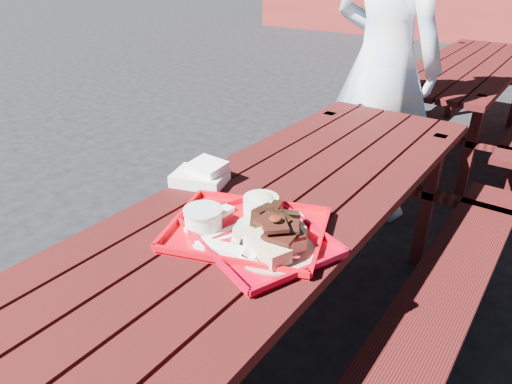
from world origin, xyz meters
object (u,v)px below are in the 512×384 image
(picnic_table_near, at_px, (279,237))
(far_tray, at_px, (244,228))
(near_tray, at_px, (264,229))
(person, at_px, (384,63))
(picnic_table_far, at_px, (465,86))

(picnic_table_near, relative_size, far_tray, 4.23)
(near_tray, relative_size, person, 0.28)
(near_tray, bearing_deg, person, 100.73)
(picnic_table_far, bearing_deg, near_tray, -87.75)
(picnic_table_near, xyz_separation_m, far_tray, (0.06, -0.30, 0.21))
(picnic_table_near, height_order, far_tray, far_tray)
(picnic_table_far, height_order, person, person)
(picnic_table_near, distance_m, near_tray, 0.38)
(far_tray, distance_m, person, 1.73)
(picnic_table_far, height_order, far_tray, far_tray)
(picnic_table_far, relative_size, person, 1.25)
(picnic_table_far, xyz_separation_m, far_tray, (0.06, -3.10, 0.21))
(near_tray, height_order, far_tray, near_tray)
(far_tray, bearing_deg, picnic_table_far, 91.11)
(picnic_table_near, relative_size, picnic_table_far, 1.00)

